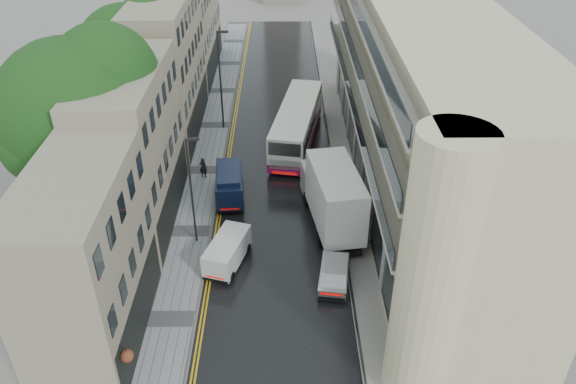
{
  "coord_description": "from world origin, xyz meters",
  "views": [
    {
      "loc": [
        0.49,
        -12.0,
        23.48
      ],
      "look_at": [
        0.79,
        18.0,
        4.06
      ],
      "focal_mm": 35.0,
      "sensor_mm": 36.0,
      "label": 1
    }
  ],
  "objects_px": {
    "lamp_post_far": "(220,82)",
    "lamp_post_near": "(192,193)",
    "cream_bus": "(275,142)",
    "silver_hatchback": "(320,286)",
    "tree_far": "(132,74)",
    "white_van": "(206,263)",
    "navy_van": "(217,196)",
    "tree_near": "(79,138)",
    "white_lorry": "(320,215)",
    "pedestrian": "(203,168)"
  },
  "relations": [
    {
      "from": "tree_near",
      "to": "lamp_post_far",
      "type": "height_order",
      "value": "tree_near"
    },
    {
      "from": "lamp_post_near",
      "to": "lamp_post_far",
      "type": "xyz_separation_m",
      "value": [
        0.33,
        17.16,
        0.66
      ]
    },
    {
      "from": "cream_bus",
      "to": "lamp_post_near",
      "type": "distance_m",
      "value": 12.43
    },
    {
      "from": "cream_bus",
      "to": "silver_hatchback",
      "type": "distance_m",
      "value": 16.61
    },
    {
      "from": "white_lorry",
      "to": "tree_near",
      "type": "bearing_deg",
      "value": 162.88
    },
    {
      "from": "navy_van",
      "to": "tree_far",
      "type": "bearing_deg",
      "value": 120.87
    },
    {
      "from": "tree_near",
      "to": "silver_hatchback",
      "type": "relative_size",
      "value": 3.62
    },
    {
      "from": "tree_near",
      "to": "navy_van",
      "type": "relative_size",
      "value": 2.85
    },
    {
      "from": "white_van",
      "to": "pedestrian",
      "type": "xyz_separation_m",
      "value": [
        -1.55,
        11.68,
        0.02
      ]
    },
    {
      "from": "lamp_post_near",
      "to": "lamp_post_far",
      "type": "height_order",
      "value": "lamp_post_far"
    },
    {
      "from": "tree_near",
      "to": "cream_bus",
      "type": "distance_m",
      "value": 16.22
    },
    {
      "from": "tree_far",
      "to": "lamp_post_near",
      "type": "bearing_deg",
      "value": -65.37
    },
    {
      "from": "tree_near",
      "to": "white_van",
      "type": "bearing_deg",
      "value": -32.78
    },
    {
      "from": "tree_far",
      "to": "white_lorry",
      "type": "distance_m",
      "value": 21.8
    },
    {
      "from": "tree_near",
      "to": "navy_van",
      "type": "distance_m",
      "value": 10.15
    },
    {
      "from": "pedestrian",
      "to": "lamp_post_near",
      "type": "bearing_deg",
      "value": 105.91
    },
    {
      "from": "lamp_post_near",
      "to": "pedestrian",
      "type": "bearing_deg",
      "value": 81.52
    },
    {
      "from": "tree_near",
      "to": "white_van",
      "type": "distance_m",
      "value": 11.44
    },
    {
      "from": "lamp_post_far",
      "to": "pedestrian",
      "type": "bearing_deg",
      "value": -99.81
    },
    {
      "from": "lamp_post_near",
      "to": "navy_van",
      "type": "bearing_deg",
      "value": 62.18
    },
    {
      "from": "tree_near",
      "to": "white_lorry",
      "type": "height_order",
      "value": "tree_near"
    },
    {
      "from": "lamp_post_far",
      "to": "silver_hatchback",
      "type": "bearing_deg",
      "value": -75.78
    },
    {
      "from": "cream_bus",
      "to": "white_lorry",
      "type": "height_order",
      "value": "white_lorry"
    },
    {
      "from": "white_lorry",
      "to": "lamp_post_far",
      "type": "xyz_separation_m",
      "value": [
        -7.94,
        17.55,
        2.2
      ]
    },
    {
      "from": "cream_bus",
      "to": "navy_van",
      "type": "distance_m",
      "value": 8.41
    },
    {
      "from": "navy_van",
      "to": "lamp_post_far",
      "type": "relative_size",
      "value": 0.54
    },
    {
      "from": "white_van",
      "to": "pedestrian",
      "type": "distance_m",
      "value": 11.78
    },
    {
      "from": "white_van",
      "to": "lamp_post_near",
      "type": "distance_m",
      "value": 4.67
    },
    {
      "from": "white_lorry",
      "to": "pedestrian",
      "type": "bearing_deg",
      "value": 126.51
    },
    {
      "from": "silver_hatchback",
      "to": "white_van",
      "type": "xyz_separation_m",
      "value": [
        -6.91,
        1.86,
        0.22
      ]
    },
    {
      "from": "white_lorry",
      "to": "silver_hatchback",
      "type": "xyz_separation_m",
      "value": [
        -0.28,
        -4.87,
        -1.69
      ]
    },
    {
      "from": "tree_far",
      "to": "white_van",
      "type": "xyz_separation_m",
      "value": [
        7.9,
        -18.28,
        -5.27
      ]
    },
    {
      "from": "silver_hatchback",
      "to": "cream_bus",
      "type": "bearing_deg",
      "value": 108.11
    },
    {
      "from": "tree_far",
      "to": "lamp_post_far",
      "type": "bearing_deg",
      "value": 17.72
    },
    {
      "from": "silver_hatchback",
      "to": "lamp_post_far",
      "type": "xyz_separation_m",
      "value": [
        -7.66,
        22.43,
        3.89
      ]
    },
    {
      "from": "lamp_post_far",
      "to": "lamp_post_near",
      "type": "bearing_deg",
      "value": -95.75
    },
    {
      "from": "navy_van",
      "to": "lamp_post_near",
      "type": "distance_m",
      "value": 4.74
    },
    {
      "from": "navy_van",
      "to": "pedestrian",
      "type": "height_order",
      "value": "navy_van"
    },
    {
      "from": "navy_van",
      "to": "lamp_post_far",
      "type": "xyz_separation_m",
      "value": [
        -0.75,
        13.41,
        3.36
      ]
    },
    {
      "from": "silver_hatchback",
      "to": "navy_van",
      "type": "height_order",
      "value": "navy_van"
    },
    {
      "from": "white_van",
      "to": "navy_van",
      "type": "relative_size",
      "value": 0.85
    },
    {
      "from": "tree_far",
      "to": "white_van",
      "type": "distance_m",
      "value": 20.6
    },
    {
      "from": "tree_far",
      "to": "lamp_post_far",
      "type": "height_order",
      "value": "tree_far"
    },
    {
      "from": "white_van",
      "to": "pedestrian",
      "type": "height_order",
      "value": "white_van"
    },
    {
      "from": "white_van",
      "to": "lamp_post_near",
      "type": "bearing_deg",
      "value": 124.96
    },
    {
      "from": "white_van",
      "to": "lamp_post_near",
      "type": "xyz_separation_m",
      "value": [
        -1.08,
        3.41,
        3.0
      ]
    },
    {
      "from": "tree_near",
      "to": "lamp_post_far",
      "type": "bearing_deg",
      "value": 64.01
    },
    {
      "from": "silver_hatchback",
      "to": "pedestrian",
      "type": "xyz_separation_m",
      "value": [
        -8.46,
        13.54,
        0.24
      ]
    },
    {
      "from": "white_lorry",
      "to": "lamp_post_far",
      "type": "relative_size",
      "value": 1.02
    },
    {
      "from": "white_van",
      "to": "lamp_post_far",
      "type": "xyz_separation_m",
      "value": [
        -0.75,
        20.57,
        3.67
      ]
    }
  ]
}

